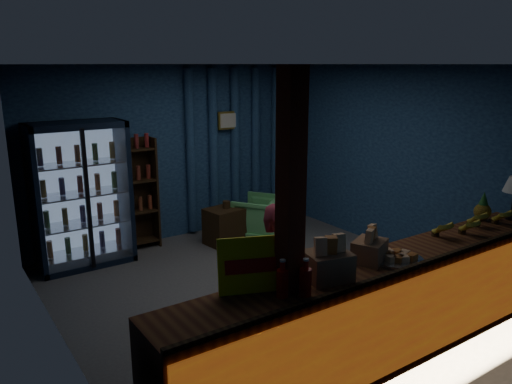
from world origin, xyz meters
TOP-DOWN VIEW (x-y plane):
  - ground at (0.00, 0.00)m, footprint 4.60×4.60m
  - room_walls at (0.00, 0.00)m, footprint 4.60×4.60m
  - counter at (0.00, -1.91)m, footprint 4.40×0.57m
  - support_post at (-1.05, -1.90)m, footprint 0.16×0.16m
  - beverage_cooler at (-1.55, 1.92)m, footprint 1.20×0.62m
  - bottle_shelf at (-0.70, 2.06)m, footprint 0.50×0.28m
  - curtain_folds at (1.00, 2.14)m, footprint 1.74×0.14m
  - framed_picture at (0.85, 2.10)m, footprint 0.36×0.04m
  - shopkeeper at (-0.75, -1.39)m, footprint 0.54×0.37m
  - green_chair at (0.97, 1.38)m, footprint 0.98×0.98m
  - side_table at (0.42, 1.47)m, footprint 0.65×0.51m
  - yellow_sign at (-1.28, -1.76)m, footprint 0.53×0.29m
  - soda_bottles at (-1.08, -2.00)m, footprint 0.24×0.17m
  - snack_box_left at (-0.67, -1.91)m, footprint 0.40×0.36m
  - snack_box_centre at (-0.13, -1.84)m, footprint 0.37×0.34m
  - pastry_tray at (0.08, -1.97)m, footprint 0.45×0.45m
  - banana_bunches at (1.33, -1.85)m, footprint 1.13×0.32m
  - pineapple at (1.75, -1.72)m, footprint 0.18×0.18m

SIDE VIEW (x-z plane):
  - ground at x=0.00m, z-range 0.00..0.00m
  - side_table at x=0.42m, z-range -0.05..0.60m
  - green_chair at x=0.97m, z-range 0.00..0.65m
  - counter at x=0.00m, z-range -0.02..0.97m
  - shopkeeper at x=-0.75m, z-range 0.00..1.44m
  - bottle_shelf at x=-0.70m, z-range -0.01..1.59m
  - beverage_cooler at x=-1.55m, z-range -0.02..1.88m
  - pastry_tray at x=0.08m, z-range 0.94..1.01m
  - banana_bunches at x=1.33m, z-range 0.95..1.13m
  - snack_box_centre at x=-0.13m, z-range 0.90..1.22m
  - soda_bottles at x=-1.08m, z-range 0.92..1.21m
  - snack_box_left at x=-0.67m, z-range 0.90..1.26m
  - pineapple at x=1.75m, z-range 0.92..1.24m
  - yellow_sign at x=-1.28m, z-range 0.95..1.37m
  - support_post at x=-1.05m, z-range 0.00..2.60m
  - curtain_folds at x=1.00m, z-range 0.05..2.55m
  - room_walls at x=0.00m, z-range -0.73..3.87m
  - framed_picture at x=0.85m, z-range 1.61..1.89m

